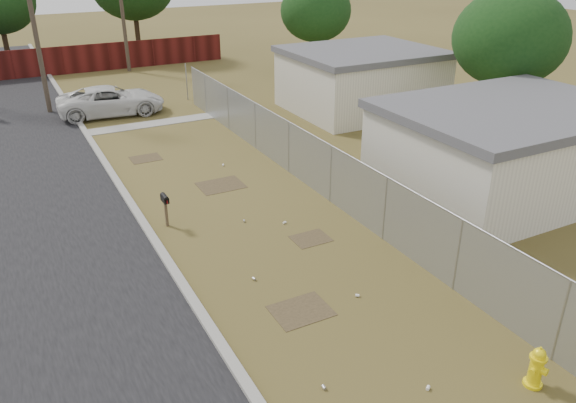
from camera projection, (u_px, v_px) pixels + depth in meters
ground at (247, 220)px, 17.88m from camera, size 120.00×120.00×0.00m
street at (0, 173)px, 21.46m from camera, size 15.10×60.00×0.12m
chainlink_fence at (316, 169)px, 19.68m from camera, size 0.10×27.06×2.02m
utility_poles at (31, 7)px, 30.87m from camera, size 12.60×8.24×9.00m
houses at (425, 109)px, 23.82m from camera, size 9.30×17.24×3.10m
horizon_trees at (104, 0)px, 35.12m from camera, size 33.32×31.94×7.78m
fire_hydrant at (536, 368)px, 11.11m from camera, size 0.47×0.47×0.95m
mailbox at (165, 201)px, 17.19m from camera, size 0.17×0.46×1.07m
pickup_truck at (111, 101)px, 28.28m from camera, size 5.39×2.83×1.45m
scattered_litter at (289, 261)px, 15.53m from camera, size 2.85×13.34×0.07m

